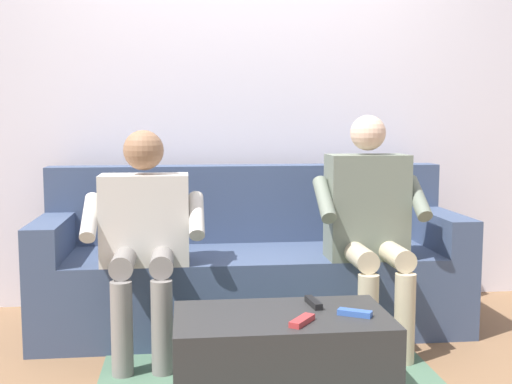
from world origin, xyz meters
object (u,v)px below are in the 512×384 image
coffee_table (282,364)px  person_right_seated (144,228)px  remote_red (302,321)px  person_left_seated (370,218)px  remote_black (313,303)px  couch (251,270)px  remote_blue (355,313)px

coffee_table → person_right_seated: bearing=-52.7°
remote_red → person_left_seated: bearing=-174.0°
coffee_table → person_right_seated: size_ratio=0.76×
remote_black → couch: bearing=-178.6°
couch → remote_red: size_ratio=16.61×
remote_red → person_right_seated: bearing=-107.6°
person_right_seated → remote_red: (-0.63, 0.87, -0.22)m
coffee_table → remote_red: size_ratio=6.02×
couch → remote_red: couch is taller
remote_black → coffee_table: bearing=-61.5°
person_left_seated → remote_black: person_left_seated is taller
person_right_seated → coffee_table: bearing=127.3°
remote_black → remote_red: remote_black is taller
remote_black → person_right_seated: bearing=-138.7°
person_left_seated → coffee_table: bearing=52.6°
coffee_table → remote_black: 0.28m
coffee_table → remote_red: (-0.06, 0.12, 0.21)m
remote_black → remote_blue: 0.20m
couch → remote_black: size_ratio=16.05×
person_right_seated → remote_red: person_right_seated is taller
person_left_seated → remote_red: person_left_seated is taller
remote_blue → coffee_table: bearing=19.8°
couch → remote_black: couch is taller
coffee_table → person_right_seated: person_right_seated is taller
person_right_seated → remote_blue: size_ratio=8.49×
remote_blue → remote_red: bearing=47.7°
person_right_seated → remote_red: size_ratio=7.94×
couch → remote_red: (-0.06, 1.26, 0.10)m
coffee_table → person_left_seated: bearing=-127.4°
person_right_seated → remote_blue: 1.19m
couch → remote_black: (-0.15, 1.03, 0.10)m
coffee_table → remote_blue: 0.35m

